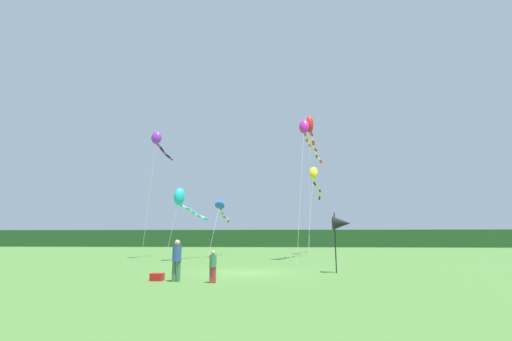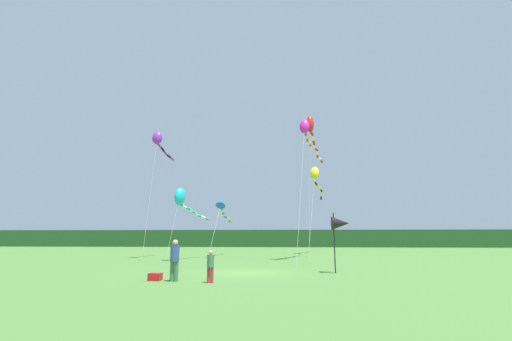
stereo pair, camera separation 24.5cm
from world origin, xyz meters
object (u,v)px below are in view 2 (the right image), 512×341
(person_child, at_px, (211,265))
(kite_cyan, at_px, (182,199))
(kite_blue, at_px, (222,205))
(kite_yellow, at_px, (316,177))
(person_adult, at_px, (175,258))
(cooler_box, at_px, (155,277))
(kite_magenta, at_px, (305,129))
(kite_purple, at_px, (159,141))
(banner_flag_pole, at_px, (340,224))
(kite_red, at_px, (312,131))

(person_child, bearing_deg, kite_cyan, 111.49)
(kite_blue, height_order, kite_cyan, kite_cyan)
(kite_cyan, bearing_deg, kite_yellow, 43.91)
(person_child, bearing_deg, kite_yellow, 74.90)
(person_adult, relative_size, cooler_box, 3.32)
(person_child, bearing_deg, cooler_box, 166.90)
(person_child, bearing_deg, kite_magenta, 70.16)
(kite_magenta, height_order, kite_cyan, kite_magenta)
(kite_magenta, distance_m, kite_blue, 10.41)
(kite_yellow, height_order, kite_magenta, kite_magenta)
(person_child, height_order, kite_purple, kite_purple)
(person_child, distance_m, kite_magenta, 16.94)
(banner_flag_pole, xyz_separation_m, kite_cyan, (-10.88, 8.44, 2.23))
(person_child, distance_m, kite_purple, 19.30)
(cooler_box, xyz_separation_m, kite_yellow, (8.87, 23.15, 8.02))
(kite_red, xyz_separation_m, kite_cyan, (-10.36, -1.31, -5.69))
(person_adult, height_order, banner_flag_pole, banner_flag_pole)
(kite_red, bearing_deg, person_child, -110.84)
(cooler_box, height_order, kite_yellow, kite_yellow)
(cooler_box, relative_size, kite_cyan, 0.09)
(kite_red, xyz_separation_m, kite_yellow, (1.05, 9.68, -2.21))
(person_adult, relative_size, kite_magenta, 0.15)
(person_child, bearing_deg, person_adult, 168.08)
(person_adult, xyz_separation_m, banner_flag_pole, (7.45, 3.96, 1.53))
(cooler_box, bearing_deg, person_child, -13.10)
(kite_yellow, bearing_deg, person_child, -105.10)
(banner_flag_pole, distance_m, kite_red, 12.58)
(banner_flag_pole, height_order, kite_red, kite_red)
(person_child, distance_m, cooler_box, 2.60)
(kite_magenta, bearing_deg, cooler_box, -119.85)
(kite_purple, bearing_deg, kite_blue, 28.07)
(kite_purple, bearing_deg, kite_magenta, -7.94)
(person_adult, distance_m, kite_magenta, 17.08)
(person_adult, bearing_deg, kite_red, 63.17)
(person_child, relative_size, kite_blue, 0.13)
(cooler_box, bearing_deg, person_adult, -15.19)
(kite_yellow, distance_m, kite_magenta, 10.92)
(cooler_box, xyz_separation_m, kite_magenta, (7.21, 12.56, 10.15))
(person_adult, distance_m, person_child, 1.64)
(cooler_box, bearing_deg, kite_blue, 90.74)
(kite_red, xyz_separation_m, kite_magenta, (-0.61, -0.91, -0.09))
(kite_magenta, xyz_separation_m, kite_cyan, (-9.75, -0.40, -5.60))
(cooler_box, relative_size, kite_blue, 0.05)
(kite_magenta, relative_size, kite_blue, 1.16)
(person_adult, relative_size, kite_blue, 0.18)
(cooler_box, bearing_deg, banner_flag_pole, 24.05)
(kite_purple, height_order, kite_yellow, kite_purple)
(person_child, xyz_separation_m, banner_flag_pole, (5.86, 4.29, 1.76))
(kite_purple, bearing_deg, kite_yellow, 31.60)
(banner_flag_pole, bearing_deg, kite_cyan, 142.18)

